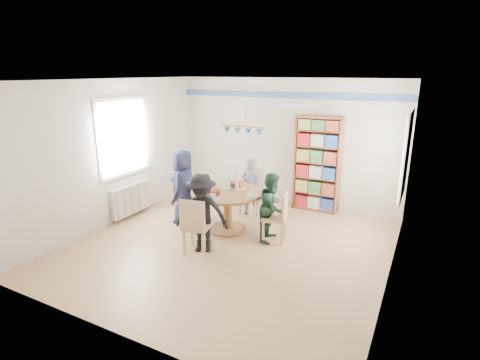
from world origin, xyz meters
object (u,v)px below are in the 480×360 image
Objects in this scene: person_far at (251,187)px; chair_far at (253,189)px; radiator at (131,199)px; bookshelf at (317,165)px; chair_left at (183,197)px; person_right at (272,207)px; dining_table at (227,201)px; chair_right at (279,215)px; chair_near at (195,224)px; person_left at (184,186)px; person_near at (202,213)px.

chair_far is at bearing -85.42° from person_far.
bookshelf is at bearing 32.51° from radiator.
person_far is at bearing 40.43° from chair_left.
person_right is 1.83m from bookshelf.
person_right is (1.86, -0.01, 0.11)m from chair_left.
radiator is at bearing 20.15° from person_far.
dining_table is 1.04m from chair_far.
person_right is (-0.12, 0.01, 0.12)m from chair_right.
chair_far is at bearing 133.40° from chair_right.
chair_far is at bearing 89.65° from chair_near.
person_left reaches higher than chair_near.
chair_far is 0.17m from person_far.
chair_right is 0.67× the size of person_near.
person_left is at bearing -139.00° from bookshelf.
chair_left is 0.45× the size of bookshelf.
chair_far reaches higher than dining_table.
person_left reaches higher than dining_table.
chair_near reaches higher than radiator.
radiator is 2.10m from dining_table.
bookshelf is (1.12, 1.78, 0.41)m from dining_table.
person_far reaches higher than radiator.
person_far is at bearing 136.63° from chair_right.
person_far is (0.99, 0.91, -0.13)m from person_left.
person_right is at bearing 174.08° from chair_right.
person_left reaches higher than person_far.
person_right is at bearing 5.24° from radiator.
bookshelf is at bearing 85.96° from chair_right.
radiator is 1.11× the size of chair_far.
chair_far is 0.96× the size of chair_near.
bookshelf is (1.08, 0.88, 0.38)m from person_far.
person_near is (0.98, -0.89, -0.06)m from person_left.
person_right reaches higher than radiator.
chair_right is at bearing -99.48° from person_right.
chair_far is (-0.98, 1.04, 0.01)m from chair_right.
chair_near is at bearing -133.82° from chair_right.
person_right is at bearing 28.12° from person_near.
radiator is 0.84× the size of person_right.
chair_far is 0.46× the size of bookshelf.
chair_right is at bearing -0.39° from dining_table.
chair_left is 0.24m from person_left.
person_right is 0.61× the size of bookshelf.
chair_far is 2.08m from chair_near.
radiator is 0.70× the size of person_left.
person_near is at bearing -41.80° from chair_left.
dining_table is at bearing -122.35° from bookshelf.
person_near is at bearing 134.11° from person_right.
chair_left is 1.86m from person_right.
chair_far is at bearing -146.30° from bookshelf.
person_near is at bearing -111.98° from bookshelf.
person_near is (0.04, -0.91, 0.09)m from dining_table.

